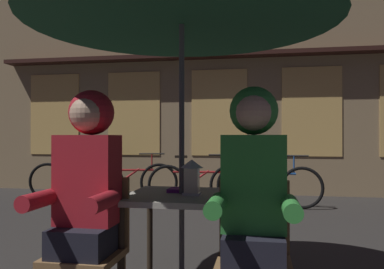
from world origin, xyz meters
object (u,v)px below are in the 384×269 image
bicycle_second (129,181)px  potted_plant (102,167)px  book (183,190)px  person_left_hooded (86,184)px  bicycle_third (198,184)px  bicycle_fourth (268,186)px  lantern (192,176)px  chair_left (90,243)px  bicycle_nearest (76,180)px  cafe_table (182,209)px  chair_right (254,251)px  person_right_hooded (254,188)px

bicycle_second → potted_plant: 0.97m
book → bicycle_second: bearing=115.7°
person_left_hooded → bicycle_third: person_left_hooded is taller
bicycle_second → bicycle_fourth: bearing=-4.2°
lantern → chair_left: lantern is taller
bicycle_nearest → cafe_table: bearing=-55.2°
chair_left → potted_plant: bearing=112.4°
cafe_table → book: size_ratio=3.70×
cafe_table → bicycle_fourth: bearing=80.2°
chair_right → bicycle_second: 4.80m
bicycle_third → book: bicycle_third is taller
bicycle_third → chair_right: bearing=-76.8°
chair_left → bicycle_nearest: size_ratio=0.52×
lantern → bicycle_second: bearing=114.5°
person_right_hooded → bicycle_second: (-2.20, 4.32, -0.50)m
chair_left → person_left_hooded: person_left_hooded is taller
cafe_table → bicycle_fourth: bicycle_fourth is taller
bicycle_fourth → bicycle_second: bearing=175.8°
cafe_table → bicycle_third: bicycle_third is taller
chair_left → person_left_hooded: bearing=-90.0°
bicycle_nearest → bicycle_third: size_ratio=0.99×
lantern → bicycle_fourth: (0.57, 3.76, -0.51)m
lantern → person_right_hooded: person_right_hooded is taller
bicycle_third → book: 3.70m
lantern → bicycle_second: (-1.79, 3.93, -0.51)m
book → person_left_hooded: bearing=-131.1°
bicycle_second → chair_left: bearing=-73.8°
cafe_table → bicycle_second: size_ratio=0.45×
person_left_hooded → bicycle_second: person_left_hooded is taller
lantern → chair_left: size_ratio=0.27×
lantern → bicycle_third: (-0.56, 3.77, -0.51)m
potted_plant → chair_left: bearing=-67.6°
chair_right → bicycle_nearest: 5.30m
lantern → bicycle_third: 3.85m
cafe_table → bicycle_nearest: (-2.70, 3.87, -0.29)m
lantern → book: size_ratio=1.16×
person_left_hooded → bicycle_nearest: (-2.22, 4.30, -0.50)m
person_right_hooded → lantern: bearing=136.2°
chair_left → lantern: bearing=30.9°
bicycle_fourth → book: (-0.65, -3.63, 0.41)m
lantern → chair_right: (0.41, -0.33, -0.37)m
chair_left → book: size_ratio=4.35×
cafe_table → person_left_hooded: person_left_hooded is taller
cafe_table → chair_right: bearing=-37.5°
lantern → book: bearing=123.5°
chair_right → person_left_hooded: size_ratio=0.62×
book → potted_plant: size_ratio=0.22×
bicycle_fourth → chair_left: bearing=-105.4°
lantern → potted_plant: (-2.55, 4.51, -0.32)m
bicycle_third → potted_plant: (-1.99, 0.74, 0.20)m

